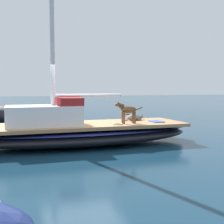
% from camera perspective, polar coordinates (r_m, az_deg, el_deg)
% --- Properties ---
extents(ground_plane, '(120.00, 120.00, 0.00)m').
position_cam_1_polar(ground_plane, '(9.62, -5.69, -6.16)').
color(ground_plane, '#143347').
extents(sailboat_main, '(2.53, 7.24, 0.66)m').
position_cam_1_polar(sailboat_main, '(9.56, -5.70, -4.19)').
color(sailboat_main, black).
rests_on(sailboat_main, ground).
extents(mast_main, '(0.14, 2.27, 7.09)m').
position_cam_1_polar(mast_main, '(9.54, -10.47, 16.95)').
color(mast_main, silver).
rests_on(mast_main, sailboat_main).
extents(cabin_house, '(1.41, 2.22, 0.84)m').
position_cam_1_polar(cabin_house, '(9.30, -12.46, -0.36)').
color(cabin_house, silver).
rests_on(cabin_house, sailboat_main).
extents(dog_grey, '(0.48, 0.91, 0.22)m').
position_cam_1_polar(dog_grey, '(10.51, 4.30, -1.02)').
color(dog_grey, gray).
rests_on(dog_grey, sailboat_main).
extents(dog_brown, '(0.23, 0.94, 0.70)m').
position_cam_1_polar(dog_brown, '(9.49, 2.94, 0.30)').
color(dog_brown, brown).
rests_on(dog_brown, sailboat_main).
extents(deck_winch, '(0.16, 0.16, 0.21)m').
position_cam_1_polar(deck_winch, '(10.73, 2.96, -0.94)').
color(deck_winch, '#B7B7BC').
rests_on(deck_winch, sailboat_main).
extents(coiled_rope, '(0.32, 0.32, 0.04)m').
position_cam_1_polar(coiled_rope, '(9.25, 1.07, -2.29)').
color(coiled_rope, beige).
rests_on(coiled_rope, sailboat_main).
extents(deck_towel, '(0.56, 0.37, 0.03)m').
position_cam_1_polar(deck_towel, '(10.12, 8.48, -1.79)').
color(deck_towel, blue).
rests_on(deck_towel, sailboat_main).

